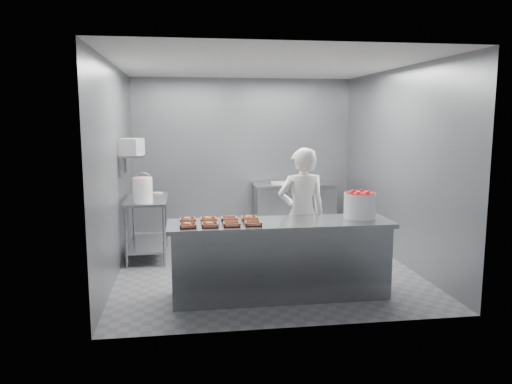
{
  "coord_description": "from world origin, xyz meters",
  "views": [
    {
      "loc": [
        -1.1,
        -6.91,
        2.1
      ],
      "look_at": [
        -0.12,
        -0.2,
        1.08
      ],
      "focal_mm": 35.0,
      "sensor_mm": 36.0,
      "label": 1
    }
  ],
  "objects_px": {
    "tray_1": "(210,224)",
    "tray_7": "(249,218)",
    "tray_6": "(229,219)",
    "back_counter": "(294,208)",
    "tray_4": "(188,220)",
    "tray_2": "(232,224)",
    "prep_table": "(147,218)",
    "appliance": "(131,147)",
    "service_counter": "(280,259)",
    "glaze_bucket": "(143,189)",
    "strawberry_tub": "(360,204)",
    "tray_5": "(208,219)",
    "tray_3": "(253,223)",
    "tray_0": "(188,225)",
    "worker": "(302,214)"
  },
  "relations": [
    {
      "from": "prep_table",
      "to": "back_counter",
      "type": "height_order",
      "value": "same"
    },
    {
      "from": "strawberry_tub",
      "to": "tray_1",
      "type": "bearing_deg",
      "value": -173.02
    },
    {
      "from": "tray_0",
      "to": "tray_1",
      "type": "relative_size",
      "value": 1.0
    },
    {
      "from": "tray_5",
      "to": "glaze_bucket",
      "type": "relative_size",
      "value": 0.44
    },
    {
      "from": "tray_0",
      "to": "tray_6",
      "type": "xyz_separation_m",
      "value": [
        0.48,
        0.3,
        -0.0
      ]
    },
    {
      "from": "tray_6",
      "to": "tray_7",
      "type": "height_order",
      "value": "tray_7"
    },
    {
      "from": "tray_1",
      "to": "strawberry_tub",
      "type": "xyz_separation_m",
      "value": [
        1.81,
        0.22,
        0.14
      ]
    },
    {
      "from": "worker",
      "to": "strawberry_tub",
      "type": "bearing_deg",
      "value": 134.1
    },
    {
      "from": "back_counter",
      "to": "worker",
      "type": "xyz_separation_m",
      "value": [
        -0.5,
        -2.65,
        0.41
      ]
    },
    {
      "from": "tray_7",
      "to": "appliance",
      "type": "height_order",
      "value": "appliance"
    },
    {
      "from": "glaze_bucket",
      "to": "appliance",
      "type": "relative_size",
      "value": 1.37
    },
    {
      "from": "tray_7",
      "to": "tray_4",
      "type": "bearing_deg",
      "value": 180.0
    },
    {
      "from": "back_counter",
      "to": "tray_5",
      "type": "relative_size",
      "value": 8.01
    },
    {
      "from": "tray_5",
      "to": "tray_6",
      "type": "bearing_deg",
      "value": 0.0
    },
    {
      "from": "tray_3",
      "to": "prep_table",
      "type": "bearing_deg",
      "value": 121.94
    },
    {
      "from": "back_counter",
      "to": "tray_7",
      "type": "bearing_deg",
      "value": -111.87
    },
    {
      "from": "back_counter",
      "to": "tray_5",
      "type": "xyz_separation_m",
      "value": [
        -1.72,
        -3.1,
        0.47
      ]
    },
    {
      "from": "back_counter",
      "to": "tray_6",
      "type": "bearing_deg",
      "value": -115.54
    },
    {
      "from": "glaze_bucket",
      "to": "tray_3",
      "type": "bearing_deg",
      "value": -52.39
    },
    {
      "from": "back_counter",
      "to": "worker",
      "type": "relative_size",
      "value": 0.87
    },
    {
      "from": "tray_1",
      "to": "tray_5",
      "type": "xyz_separation_m",
      "value": [
        0.0,
        0.3,
        0.0
      ]
    },
    {
      "from": "tray_0",
      "to": "tray_4",
      "type": "xyz_separation_m",
      "value": [
        0.0,
        0.3,
        0.0
      ]
    },
    {
      "from": "service_counter",
      "to": "worker",
      "type": "xyz_separation_m",
      "value": [
        0.4,
        0.6,
        0.41
      ]
    },
    {
      "from": "tray_4",
      "to": "tray_6",
      "type": "bearing_deg",
      "value": 0.0
    },
    {
      "from": "tray_1",
      "to": "tray_7",
      "type": "distance_m",
      "value": 0.56
    },
    {
      "from": "tray_2",
      "to": "back_counter",
      "type": "bearing_deg",
      "value": 66.44
    },
    {
      "from": "prep_table",
      "to": "back_counter",
      "type": "distance_m",
      "value": 2.87
    },
    {
      "from": "tray_3",
      "to": "tray_7",
      "type": "relative_size",
      "value": 1.0
    },
    {
      "from": "service_counter",
      "to": "tray_4",
      "type": "bearing_deg",
      "value": 172.07
    },
    {
      "from": "tray_6",
      "to": "tray_0",
      "type": "bearing_deg",
      "value": -148.44
    },
    {
      "from": "tray_4",
      "to": "strawberry_tub",
      "type": "relative_size",
      "value": 0.5
    },
    {
      "from": "tray_1",
      "to": "tray_6",
      "type": "bearing_deg",
      "value": 50.68
    },
    {
      "from": "back_counter",
      "to": "tray_2",
      "type": "height_order",
      "value": "tray_2"
    },
    {
      "from": "prep_table",
      "to": "service_counter",
      "type": "bearing_deg",
      "value": -49.76
    },
    {
      "from": "tray_7",
      "to": "strawberry_tub",
      "type": "relative_size",
      "value": 0.5
    },
    {
      "from": "tray_2",
      "to": "strawberry_tub",
      "type": "height_order",
      "value": "strawberry_tub"
    },
    {
      "from": "tray_4",
      "to": "tray_5",
      "type": "relative_size",
      "value": 1.0
    },
    {
      "from": "tray_2",
      "to": "tray_4",
      "type": "bearing_deg",
      "value": 148.44
    },
    {
      "from": "service_counter",
      "to": "back_counter",
      "type": "relative_size",
      "value": 1.73
    },
    {
      "from": "service_counter",
      "to": "tray_4",
      "type": "distance_m",
      "value": 1.17
    },
    {
      "from": "tray_6",
      "to": "tray_2",
      "type": "bearing_deg",
      "value": -90.0
    },
    {
      "from": "tray_4",
      "to": "tray_6",
      "type": "xyz_separation_m",
      "value": [
        0.48,
        0.0,
        -0.0
      ]
    },
    {
      "from": "tray_6",
      "to": "worker",
      "type": "distance_m",
      "value": 1.08
    },
    {
      "from": "tray_4",
      "to": "strawberry_tub",
      "type": "bearing_deg",
      "value": -2.11
    },
    {
      "from": "tray_0",
      "to": "tray_7",
      "type": "relative_size",
      "value": 1.0
    },
    {
      "from": "tray_1",
      "to": "tray_2",
      "type": "height_order",
      "value": "tray_1"
    },
    {
      "from": "tray_2",
      "to": "tray_6",
      "type": "height_order",
      "value": "same"
    },
    {
      "from": "tray_5",
      "to": "tray_3",
      "type": "bearing_deg",
      "value": -31.56
    },
    {
      "from": "tray_4",
      "to": "tray_3",
      "type": "bearing_deg",
      "value": -22.31
    },
    {
      "from": "prep_table",
      "to": "appliance",
      "type": "distance_m",
      "value": 1.14
    }
  ]
}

